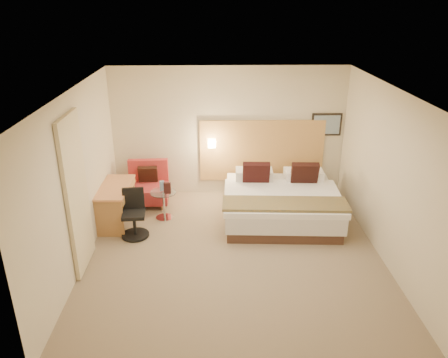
{
  "coord_description": "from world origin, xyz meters",
  "views": [
    {
      "loc": [
        -0.32,
        -6.19,
        3.95
      ],
      "look_at": [
        -0.14,
        0.69,
        1.06
      ],
      "focal_mm": 35.0,
      "sensor_mm": 36.0,
      "label": 1
    }
  ],
  "objects_px": {
    "lounge_chair": "(148,187)",
    "desk_chair": "(134,217)",
    "side_table": "(164,204)",
    "bed": "(281,201)",
    "desk": "(117,194)"
  },
  "relations": [
    {
      "from": "desk_chair",
      "to": "bed",
      "type": "bearing_deg",
      "value": 12.93
    },
    {
      "from": "lounge_chair",
      "to": "desk",
      "type": "bearing_deg",
      "value": -118.42
    },
    {
      "from": "side_table",
      "to": "desk",
      "type": "xyz_separation_m",
      "value": [
        -0.84,
        -0.13,
        0.27
      ]
    },
    {
      "from": "side_table",
      "to": "desk_chair",
      "type": "distance_m",
      "value": 0.78
    },
    {
      "from": "lounge_chair",
      "to": "desk_chair",
      "type": "xyz_separation_m",
      "value": [
        -0.06,
        -1.34,
        0.01
      ]
    },
    {
      "from": "lounge_chair",
      "to": "desk_chair",
      "type": "bearing_deg",
      "value": -92.73
    },
    {
      "from": "lounge_chair",
      "to": "desk_chair",
      "type": "relative_size",
      "value": 1.0
    },
    {
      "from": "bed",
      "to": "lounge_chair",
      "type": "bearing_deg",
      "value": 164.47
    },
    {
      "from": "lounge_chair",
      "to": "side_table",
      "type": "height_order",
      "value": "lounge_chair"
    },
    {
      "from": "side_table",
      "to": "desk_chair",
      "type": "xyz_separation_m",
      "value": [
        -0.45,
        -0.63,
        0.05
      ]
    },
    {
      "from": "desk",
      "to": "desk_chair",
      "type": "relative_size",
      "value": 1.39
    },
    {
      "from": "lounge_chair",
      "to": "desk_chair",
      "type": "height_order",
      "value": "desk_chair"
    },
    {
      "from": "side_table",
      "to": "desk_chair",
      "type": "relative_size",
      "value": 0.64
    },
    {
      "from": "lounge_chair",
      "to": "side_table",
      "type": "bearing_deg",
      "value": -61.04
    },
    {
      "from": "bed",
      "to": "desk_chair",
      "type": "distance_m",
      "value": 2.74
    }
  ]
}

